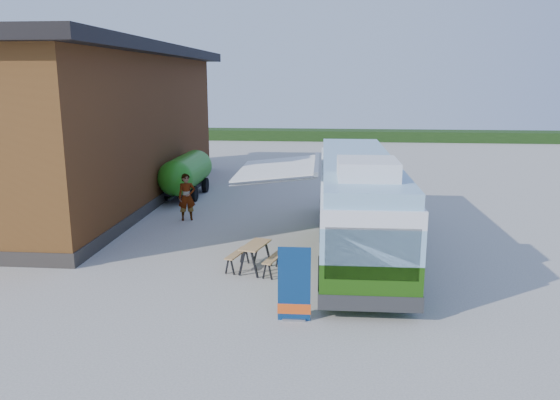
# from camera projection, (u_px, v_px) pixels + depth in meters

# --- Properties ---
(ground) EXTENTS (100.00, 100.00, 0.00)m
(ground) POSITION_uv_depth(u_px,v_px,m) (276.00, 275.00, 16.84)
(ground) COLOR #BCB7AD
(ground) RESTS_ON ground
(barn) EXTENTS (9.60, 21.20, 7.50)m
(barn) POSITION_uv_depth(u_px,v_px,m) (83.00, 127.00, 26.71)
(barn) COLOR brown
(barn) RESTS_ON ground
(hedge) EXTENTS (40.00, 3.00, 1.00)m
(hedge) POSITION_uv_depth(u_px,v_px,m) (397.00, 136.00, 52.95)
(hedge) COLOR #264419
(hedge) RESTS_ON ground
(bus) EXTENTS (2.77, 12.30, 3.77)m
(bus) POSITION_uv_depth(u_px,v_px,m) (357.00, 200.00, 19.02)
(bus) COLOR #2E5E0F
(bus) RESTS_ON ground
(awning) EXTENTS (2.89, 4.63, 0.54)m
(awning) POSITION_uv_depth(u_px,v_px,m) (283.00, 173.00, 18.92)
(awning) COLOR white
(awning) RESTS_ON ground
(banner) EXTENTS (0.84, 0.19, 1.92)m
(banner) POSITION_uv_depth(u_px,v_px,m) (294.00, 291.00, 13.52)
(banner) COLOR navy
(banner) RESTS_ON ground
(picnic_table) EXTENTS (1.83, 1.71, 0.88)m
(picnic_table) POSITION_uv_depth(u_px,v_px,m) (255.00, 251.00, 17.08)
(picnic_table) COLOR tan
(picnic_table) RESTS_ON ground
(person_a) EXTENTS (0.85, 0.71, 2.01)m
(person_a) POSITION_uv_depth(u_px,v_px,m) (187.00, 197.00, 23.18)
(person_a) COLOR #999999
(person_a) RESTS_ON ground
(person_b) EXTENTS (0.88, 0.96, 1.59)m
(person_b) POSITION_uv_depth(u_px,v_px,m) (329.00, 186.00, 26.67)
(person_b) COLOR #999999
(person_b) RESTS_ON ground
(slurry_tanker) EXTENTS (1.78, 5.83, 2.15)m
(slurry_tanker) POSITION_uv_depth(u_px,v_px,m) (187.00, 173.00, 27.82)
(slurry_tanker) COLOR #258217
(slurry_tanker) RESTS_ON ground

